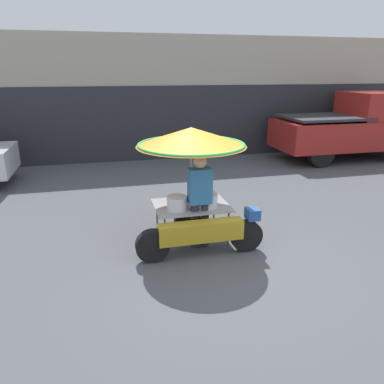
# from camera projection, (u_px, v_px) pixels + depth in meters

# --- Properties ---
(ground_plane) EXTENTS (36.00, 36.00, 0.00)m
(ground_plane) POSITION_uv_depth(u_px,v_px,m) (220.00, 258.00, 6.04)
(ground_plane) COLOR #4C4F54
(shopfront_building) EXTENTS (28.00, 2.06, 3.97)m
(shopfront_building) POSITION_uv_depth(u_px,v_px,m) (148.00, 97.00, 13.00)
(shopfront_building) COLOR #B2A893
(shopfront_building) RESTS_ON ground
(vendor_motorcycle_cart) EXTENTS (2.11, 1.83, 2.00)m
(vendor_motorcycle_cart) POSITION_uv_depth(u_px,v_px,m) (193.00, 157.00, 6.15)
(vendor_motorcycle_cart) COLOR black
(vendor_motorcycle_cart) RESTS_ON ground
(vendor_person) EXTENTS (0.38, 0.22, 1.59)m
(vendor_person) POSITION_uv_depth(u_px,v_px,m) (200.00, 197.00, 6.18)
(vendor_person) COLOR #2D2D33
(vendor_person) RESTS_ON ground
(pickup_truck) EXTENTS (4.93, 1.97, 2.20)m
(pickup_truck) POSITION_uv_depth(u_px,v_px,m) (352.00, 128.00, 12.49)
(pickup_truck) COLOR black
(pickup_truck) RESTS_ON ground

